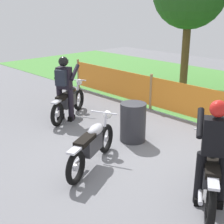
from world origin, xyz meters
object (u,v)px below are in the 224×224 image
(spare_drum, at_px, (133,122))
(motorcycle_third, at_px, (92,145))
(motorcycle_lead, at_px, (69,101))
(motorcycle_trailing, at_px, (210,171))
(rider_lead, at_px, (64,85))
(rider_trailing, at_px, (214,150))

(spare_drum, bearing_deg, motorcycle_third, -78.25)
(motorcycle_lead, bearing_deg, motorcycle_trailing, -126.73)
(rider_lead, distance_m, rider_trailing, 4.67)
(motorcycle_third, height_order, rider_lead, rider_lead)
(rider_lead, bearing_deg, rider_trailing, -126.42)
(motorcycle_third, relative_size, rider_lead, 1.07)
(motorcycle_trailing, xyz_separation_m, rider_trailing, (0.10, -0.16, 0.46))
(motorcycle_lead, relative_size, rider_lead, 1.05)
(motorcycle_trailing, relative_size, rider_lead, 1.02)
(motorcycle_lead, height_order, motorcycle_trailing, motorcycle_trailing)
(motorcycle_third, bearing_deg, motorcycle_lead, 37.98)
(motorcycle_trailing, relative_size, spare_drum, 1.97)
(rider_lead, bearing_deg, motorcycle_third, -143.79)
(motorcycle_third, bearing_deg, spare_drum, -13.03)
(motorcycle_lead, distance_m, rider_trailing, 4.82)
(motorcycle_lead, xyz_separation_m, motorcycle_third, (2.57, -1.32, -0.01))
(motorcycle_trailing, distance_m, motorcycle_third, 2.18)
(rider_trailing, relative_size, spare_drum, 1.92)
(motorcycle_trailing, xyz_separation_m, motorcycle_third, (-2.07, -0.69, -0.01))
(motorcycle_trailing, bearing_deg, rider_trailing, -179.43)
(motorcycle_lead, relative_size, spare_drum, 2.02)
(motorcycle_third, xyz_separation_m, rider_trailing, (2.17, 0.53, 0.47))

